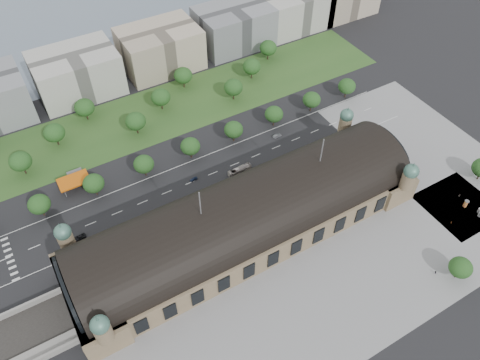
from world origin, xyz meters
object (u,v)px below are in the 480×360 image
petrol_station (75,178)px  parked_car_4 (169,215)px  bus_mid (240,170)px  traffic_car_6 (345,126)px  pedestrian_1 (451,223)px  pedestrian_4 (435,273)px  advertising_column (466,203)px  parked_car_2 (83,252)px  traffic_car_2 (79,238)px  parked_car_6 (187,215)px  bus_west (171,208)px  parked_car_3 (118,236)px  traffic_car_5 (277,136)px  parked_car_1 (66,262)px  pedestrian_2 (459,195)px  parked_car_5 (135,238)px  traffic_car_4 (194,179)px  bus_east (239,171)px  parked_car_0 (64,269)px

petrol_station → parked_car_4: (29.08, -40.28, -2.17)m
petrol_station → bus_mid: (69.43, -33.28, -1.30)m
traffic_car_6 → parked_car_4: size_ratio=1.07×
pedestrian_1 → pedestrian_4: bearing=144.2°
advertising_column → parked_car_2: bearing=158.3°
traffic_car_2 → traffic_car_6: 142.00m
parked_car_6 → pedestrian_1: size_ratio=3.35×
bus_west → bus_mid: (38.40, 5.00, -0.10)m
traffic_car_6 → parked_car_4: 104.63m
parked_car_3 → traffic_car_5: bearing=77.9°
parked_car_3 → petrol_station: bearing=164.4°
petrol_station → parked_car_1: bearing=-111.9°
parked_car_6 → pedestrian_4: pedestrian_4 is taller
bus_west → pedestrian_2: bearing=-120.9°
petrol_station → parked_car_5: petrol_station is taller
parked_car_1 → parked_car_5: 28.57m
bus_west → advertising_column: 131.05m
parked_car_4 → advertising_column: size_ratio=1.27×
traffic_car_2 → petrol_station: bearing=161.0°
petrol_station → traffic_car_6: bearing=-13.8°
bus_west → bus_mid: 38.72m
traffic_car_4 → advertising_column: (97.56, -75.40, 1.28)m
bus_east → advertising_column: 102.95m
parked_car_4 → parked_car_3: bearing=-125.1°
parked_car_0 → traffic_car_5: bearing=66.9°
pedestrian_1 → parked_car_2: bearing=89.0°
parked_car_6 → traffic_car_6: bearing=76.5°
traffic_car_5 → bus_west: (-67.57, -17.24, 0.98)m
parked_car_3 → parked_car_0: bearing=-104.4°
traffic_car_4 → pedestrian_1: (84.73, -79.26, 0.18)m
petrol_station → parked_car_3: bearing=-81.8°
advertising_column → pedestrian_2: (2.21, 5.28, -0.99)m
traffic_car_6 → pedestrian_1: bearing=2.5°
advertising_column → pedestrian_2: 5.81m
petrol_station → bus_east: size_ratio=1.24×
parked_car_4 → pedestrian_1: pedestrian_1 is taller
advertising_column → petrol_station: bearing=145.0°
parked_car_5 → bus_east: bearing=61.1°
traffic_car_5 → traffic_car_6: size_ratio=0.93×
pedestrian_2 → parked_car_1: bearing=30.3°
traffic_car_5 → parked_car_2: 109.69m
parked_car_1 → bus_mid: 86.63m
traffic_car_4 → parked_car_6: size_ratio=0.68×
advertising_column → pedestrian_2: bearing=67.3°
bus_mid → bus_east: size_ratio=1.05×
parked_car_5 → bus_east: 58.26m
parked_car_3 → parked_car_6: (30.09, -4.00, 0.03)m
traffic_car_4 → parked_car_6: bearing=-40.8°
traffic_car_4 → bus_west: (-16.99, -11.72, 1.11)m
bus_west → parked_car_6: bearing=-145.3°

